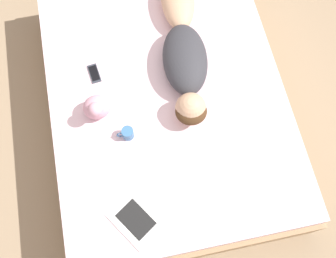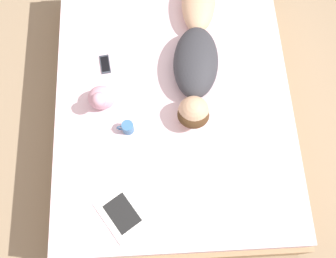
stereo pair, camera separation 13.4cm
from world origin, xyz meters
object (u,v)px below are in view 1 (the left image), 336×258
at_px(cell_phone, 94,73).
at_px(open_magazine, 149,207).
at_px(person, 183,44).
at_px(coffee_mug, 127,133).

bearing_deg(cell_phone, open_magazine, 93.87).
distance_m(person, open_magazine, 1.10).
relative_size(person, open_magazine, 2.40).
distance_m(person, coffee_mug, 0.72).
distance_m(open_magazine, cell_phone, 0.98).
xyz_separation_m(person, coffee_mug, (0.48, 0.53, -0.05)).
xyz_separation_m(coffee_mug, cell_phone, (0.15, -0.49, -0.04)).
bearing_deg(cell_phone, coffee_mug, 99.38).
bearing_deg(open_magazine, cell_phone, -112.28).
xyz_separation_m(open_magazine, coffee_mug, (0.05, -0.47, 0.04)).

